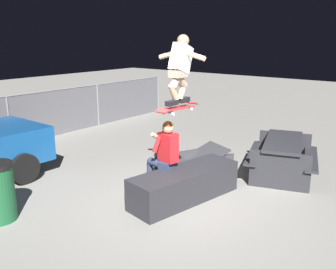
# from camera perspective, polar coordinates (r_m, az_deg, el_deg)

# --- Properties ---
(ground_plane) EXTENTS (40.00, 40.00, 0.00)m
(ground_plane) POSITION_cam_1_polar(r_m,az_deg,el_deg) (6.54, 1.56, -10.23)
(ground_plane) COLOR gray
(ledge_box_main) EXTENTS (2.17, 1.02, 0.55)m
(ledge_box_main) POSITION_cam_1_polar(r_m,az_deg,el_deg) (6.52, 2.57, -7.71)
(ledge_box_main) COLOR #28282D
(ledge_box_main) RESTS_ON ground
(person_sitting_on_ledge) EXTENTS (0.60, 0.78, 1.38)m
(person_sitting_on_ledge) POSITION_cam_1_polar(r_m,az_deg,el_deg) (6.52, -0.65, -2.92)
(person_sitting_on_ledge) COLOR #2D3856
(person_sitting_on_ledge) RESTS_ON ground
(skateboard) EXTENTS (1.03, 0.26, 0.13)m
(skateboard) POSITION_cam_1_polar(r_m,az_deg,el_deg) (6.21, 1.53, 4.09)
(skateboard) COLOR #B72D2D
(skater_airborne) EXTENTS (0.62, 0.89, 1.12)m
(skater_airborne) POSITION_cam_1_polar(r_m,az_deg,el_deg) (6.16, 1.87, 10.46)
(skater_airborne) COLOR black
(kicker_ramp) EXTENTS (1.36, 1.20, 0.45)m
(kicker_ramp) POSITION_cam_1_polar(r_m,az_deg,el_deg) (8.43, 5.04, -3.87)
(kicker_ramp) COLOR #38383D
(kicker_ramp) RESTS_ON ground
(picnic_table_back) EXTENTS (2.03, 1.80, 0.75)m
(picnic_table_back) POSITION_cam_1_polar(r_m,az_deg,el_deg) (7.89, 17.23, -2.59)
(picnic_table_back) COLOR #28282D
(picnic_table_back) RESTS_ON ground
(fence_back) EXTENTS (12.05, 0.05, 1.32)m
(fence_back) POSITION_cam_1_polar(r_m,az_deg,el_deg) (10.34, -23.28, 2.11)
(fence_back) COLOR slate
(fence_back) RESTS_ON ground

